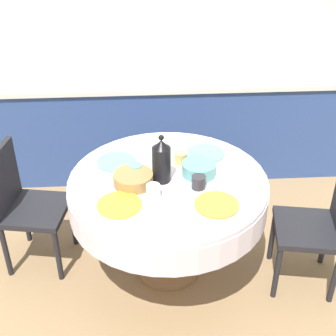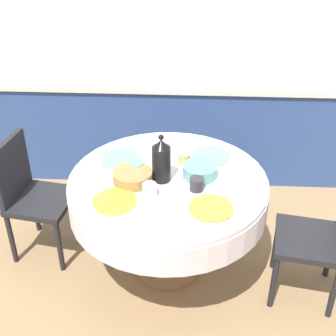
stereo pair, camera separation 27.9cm
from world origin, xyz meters
name	(u,v)px [view 1 (the left image)]	position (x,y,z in m)	size (l,w,h in m)	color
ground_plane	(168,267)	(0.00, 0.00, 0.00)	(12.00, 12.00, 0.00)	#8E704C
wall_back	(155,14)	(0.00, 1.68, 1.30)	(7.00, 0.05, 2.60)	beige
kitchen_counter	(158,122)	(0.00, 1.35, 0.44)	(3.24, 0.64, 0.88)	#2D4784
dining_table	(168,196)	(0.00, 0.00, 0.61)	(1.23, 1.23, 0.74)	olive
chair_left	(321,222)	(0.94, -0.17, 0.49)	(0.46, 0.46, 0.87)	black
chair_right	(24,202)	(-0.94, 0.17, 0.49)	(0.46, 0.46, 0.87)	black
plate_near_left	(119,205)	(-0.29, -0.25, 0.74)	(0.25, 0.25, 0.01)	yellow
cup_near_left	(153,191)	(-0.10, -0.18, 0.78)	(0.08, 0.08, 0.08)	white
plate_near_right	(217,205)	(0.25, -0.29, 0.74)	(0.25, 0.25, 0.01)	orange
cup_near_right	(199,182)	(0.17, -0.10, 0.78)	(0.08, 0.08, 0.08)	#28282D
plate_far_left	(116,162)	(-0.32, 0.21, 0.74)	(0.25, 0.25, 0.01)	#60BCB7
cup_far_left	(136,170)	(-0.19, 0.05, 0.78)	(0.08, 0.08, 0.08)	#5BA39E
plate_far_right	(205,154)	(0.26, 0.28, 0.74)	(0.25, 0.25, 0.01)	#60BCB7
cup_far_right	(181,158)	(0.09, 0.18, 0.78)	(0.08, 0.08, 0.08)	#DBB766
coffee_carafe	(161,161)	(-0.04, -0.01, 0.87)	(0.11, 0.11, 0.31)	black
bread_basket	(133,179)	(-0.21, -0.04, 0.77)	(0.24, 0.24, 0.07)	olive
fruit_bowl	(199,169)	(0.19, 0.04, 0.78)	(0.21, 0.21, 0.08)	#569993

